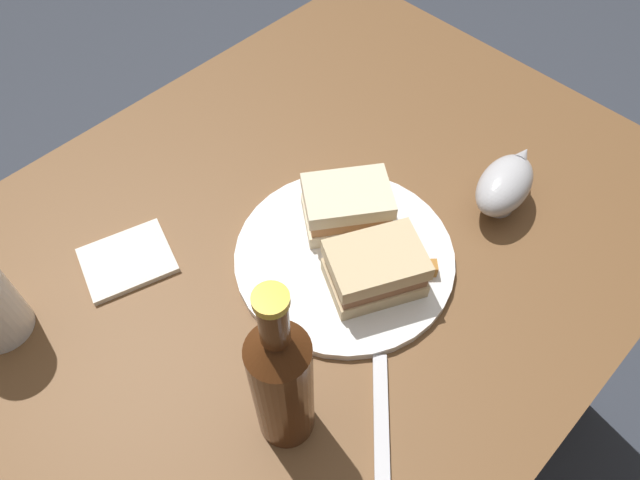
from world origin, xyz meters
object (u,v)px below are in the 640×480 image
at_px(sandwich_half_right, 347,206).
at_px(fork, 381,434).
at_px(plate, 344,257).
at_px(napkin, 127,260).
at_px(gravy_boat, 505,185).
at_px(cider_bottle, 282,382).
at_px(sandwich_half_left, 375,269).

distance_m(sandwich_half_right, fork, 0.28).
height_order(plate, sandwich_half_right, sandwich_half_right).
distance_m(napkin, fork, 0.38).
xyz_separation_m(gravy_boat, napkin, (0.41, -0.28, -0.04)).
height_order(cider_bottle, fork, cider_bottle).
bearing_deg(cider_bottle, fork, 126.05).
bearing_deg(sandwich_half_left, plate, -95.96).
bearing_deg(plate, napkin, -44.43).
distance_m(plate, gravy_boat, 0.23).
xyz_separation_m(plate, gravy_boat, (-0.21, 0.09, 0.04)).
bearing_deg(sandwich_half_left, napkin, -52.21).
relative_size(plate, napkin, 2.56).
xyz_separation_m(gravy_boat, cider_bottle, (0.41, 0.01, 0.07)).
distance_m(sandwich_half_left, sandwich_half_right, 0.10).
bearing_deg(napkin, fork, 99.36).
bearing_deg(fork, sandwich_half_left, 2.06).
distance_m(cider_bottle, napkin, 0.31).
relative_size(plate, gravy_boat, 2.20).
relative_size(gravy_boat, napkin, 1.16).
bearing_deg(sandwich_half_right, cider_bottle, 29.78).
distance_m(gravy_boat, fork, 0.37).
height_order(gravy_boat, fork, gravy_boat).
bearing_deg(plate, fork, 53.31).
distance_m(plate, fork, 0.23).
bearing_deg(fork, plate, 10.78).
bearing_deg(sandwich_half_left, gravy_boat, 171.27).
relative_size(sandwich_half_right, napkin, 1.22).
relative_size(gravy_boat, cider_bottle, 0.48).
relative_size(plate, cider_bottle, 1.06).
relative_size(sandwich_half_left, sandwich_half_right, 1.00).
relative_size(sandwich_half_left, fork, 0.75).
bearing_deg(gravy_boat, napkin, -34.40).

